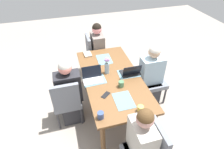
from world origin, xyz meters
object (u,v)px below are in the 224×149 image
object	(u,v)px
person_head_left_left_mid	(98,52)
coffee_mug_near_right	(141,109)
dining_table	(112,81)
person_head_right_right_near	(140,147)
laptop_near_left_near	(93,77)
phone_black	(106,95)
book_red_cover	(88,54)
person_near_left_near	(70,95)
flower_vase	(107,65)
coffee_mug_centre_left	(101,115)
laptop_far_left_far	(131,72)
coffee_mug_near_left	(121,84)
chair_head_left_left_mid	(94,53)
chair_near_left_near	(67,100)
chair_far_left_far	(151,76)
person_far_left_far	(150,78)

from	to	relation	value
person_head_left_left_mid	coffee_mug_near_right	xyz separation A→B (m)	(2.00, 0.14, 0.25)
dining_table	person_head_right_right_near	size ratio (longest dim) A/B	1.58
laptop_near_left_near	phone_black	distance (m)	0.43
dining_table	book_red_cover	xyz separation A→B (m)	(-0.80, -0.26, 0.09)
person_near_left_near	flower_vase	size ratio (longest dim) A/B	3.85
person_near_left_near	laptop_near_left_near	bearing A→B (deg)	95.35
person_near_left_near	phone_black	world-z (taller)	person_near_left_near
laptop_near_left_near	coffee_mug_centre_left	distance (m)	0.81
laptop_far_left_far	coffee_mug_near_right	bearing A→B (deg)	-11.41
coffee_mug_near_left	coffee_mug_centre_left	distance (m)	0.68
chair_head_left_left_mid	coffee_mug_centre_left	bearing A→B (deg)	-9.11
chair_near_left_near	dining_table	bearing A→B (deg)	96.84
laptop_near_left_near	chair_near_left_near	bearing A→B (deg)	-76.33
book_red_cover	phone_black	world-z (taller)	book_red_cover
laptop_near_left_near	phone_black	xyz separation A→B (m)	(0.41, 0.11, -0.04)
flower_vase	laptop_near_left_near	size ratio (longest dim) A/B	0.97
flower_vase	laptop_near_left_near	distance (m)	0.32
laptop_far_left_far	person_head_right_right_near	bearing A→B (deg)	-14.25
laptop_near_left_near	book_red_cover	world-z (taller)	laptop_near_left_near
coffee_mug_near_left	book_red_cover	size ratio (longest dim) A/B	0.49
dining_table	flower_vase	distance (m)	0.29
chair_far_left_far	person_far_left_far	bearing A→B (deg)	-38.76
person_near_left_near	person_head_right_right_near	xyz separation A→B (m)	(1.19, 0.74, 0.00)
person_head_left_left_mid	person_far_left_far	size ratio (longest dim) A/B	1.00
chair_near_left_near	flower_vase	bearing A→B (deg)	107.19
dining_table	coffee_mug_centre_left	distance (m)	0.88
book_red_cover	laptop_far_left_far	bearing A→B (deg)	33.08
dining_table	person_head_right_right_near	bearing A→B (deg)	0.85
person_near_left_near	coffee_mug_near_right	world-z (taller)	person_near_left_near
laptop_near_left_near	coffee_mug_near_left	size ratio (longest dim) A/B	3.27
dining_table	chair_far_left_far	distance (m)	0.82
chair_far_left_far	coffee_mug_near_left	size ratio (longest dim) A/B	9.21
person_far_left_far	coffee_mug_centre_left	distance (m)	1.40
person_near_left_near	person_head_left_left_mid	world-z (taller)	same
laptop_near_left_near	coffee_mug_near_right	distance (m)	0.97
chair_far_left_far	person_far_left_far	distance (m)	0.10
chair_head_left_left_mid	person_far_left_far	bearing A→B (deg)	33.07
chair_near_left_near	person_far_left_far	bearing A→B (deg)	94.47
chair_head_left_left_mid	coffee_mug_centre_left	xyz separation A→B (m)	(2.03, -0.33, 0.28)
chair_head_left_left_mid	book_red_cover	world-z (taller)	chair_head_left_left_mid
chair_near_left_near	person_head_left_left_mid	distance (m)	1.51
person_far_left_far	coffee_mug_centre_left	size ratio (longest dim) A/B	12.17
person_near_left_near	book_red_cover	distance (m)	0.97
dining_table	coffee_mug_near_right	distance (m)	0.85
coffee_mug_near_left	person_far_left_far	bearing A→B (deg)	113.83
coffee_mug_near_right	phone_black	world-z (taller)	coffee_mug_near_right
laptop_far_left_far	laptop_near_left_near	size ratio (longest dim) A/B	1.00
person_head_left_left_mid	book_red_cover	bearing A→B (deg)	-37.00
person_near_left_near	flower_vase	bearing A→B (deg)	102.74
person_head_right_right_near	chair_far_left_far	bearing A→B (deg)	149.22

